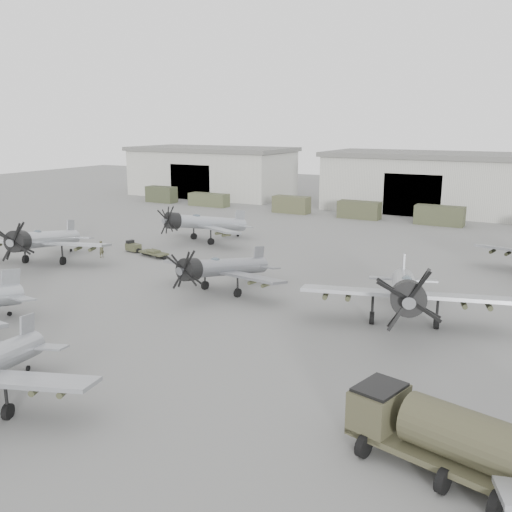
{
  "coord_description": "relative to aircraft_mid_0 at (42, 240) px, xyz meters",
  "views": [
    {
      "loc": [
        19.25,
        -25.66,
        13.07
      ],
      "look_at": [
        -2.36,
        13.73,
        2.5
      ],
      "focal_mm": 40.0,
      "sensor_mm": 36.0,
      "label": 1
    }
  ],
  "objects": [
    {
      "name": "fuel_tanker",
      "position": [
        39.5,
        -15.65,
        -0.7
      ],
      "size": [
        7.66,
        4.11,
        2.81
      ],
      "rotation": [
        0.0,
        0.0,
        -0.25
      ],
      "color": "#3C3A27",
      "rests_on": "ground"
    },
    {
      "name": "aircraft_mid_0",
      "position": [
        0.0,
        0.0,
        0.0
      ],
      "size": [
        12.64,
        11.39,
        5.08
      ],
      "rotation": [
        0.0,
        0.0,
        0.33
      ],
      "color": "#9C9FA5",
      "rests_on": "ground"
    },
    {
      "name": "support_truck_0",
      "position": [
        -16.83,
        39.54,
        -1.0
      ],
      "size": [
        5.16,
        2.2,
        2.62
      ],
      "primitive_type": "cube",
      "color": "#343925",
      "rests_on": "ground"
    },
    {
      "name": "hangar_left",
      "position": [
        -14.52,
        51.5,
        2.06
      ],
      "size": [
        29.0,
        14.8,
        8.7
      ],
      "color": "#AEAFA4",
      "rests_on": "ground"
    },
    {
      "name": "aircraft_mid_2",
      "position": [
        34.23,
        -0.49,
        0.17
      ],
      "size": [
        13.67,
        12.3,
        5.45
      ],
      "rotation": [
        0.0,
        0.0,
        0.28
      ],
      "color": "#9FA2A8",
      "rests_on": "ground"
    },
    {
      "name": "support_truck_4",
      "position": [
        28.43,
        39.54,
        -1.06
      ],
      "size": [
        6.23,
        2.2,
        2.51
      ],
      "primitive_type": "cube",
      "color": "#3A3E28",
      "rests_on": "ground"
    },
    {
      "name": "ground_crew",
      "position": [
        2.93,
        4.69,
        -1.47
      ],
      "size": [
        0.4,
        0.61,
        1.68
      ],
      "primitive_type": "imported",
      "rotation": [
        0.0,
        0.0,
        1.57
      ],
      "color": "#3F3E29",
      "rests_on": "ground"
    },
    {
      "name": "ground",
      "position": [
        23.48,
        -10.46,
        -2.31
      ],
      "size": [
        220.0,
        220.0,
        0.0
      ],
      "primitive_type": "plane",
      "color": "slate",
      "rests_on": "ground"
    },
    {
      "name": "aircraft_far_0",
      "position": [
        7.32,
        15.67,
        -0.15
      ],
      "size": [
        11.64,
        10.55,
        4.76
      ],
      "rotation": [
        0.0,
        0.0,
        -0.42
      ],
      "color": "#95999D",
      "rests_on": "ground"
    },
    {
      "name": "support_truck_2",
      "position": [
        7.17,
        39.54,
        -1.08
      ],
      "size": [
        5.42,
        2.2,
        2.46
      ],
      "primitive_type": "cube",
      "color": "#43452D",
      "rests_on": "ground"
    },
    {
      "name": "hangar_center",
      "position": [
        23.48,
        51.5,
        2.06
      ],
      "size": [
        29.0,
        14.8,
        8.7
      ],
      "color": "#AEAFA4",
      "rests_on": "ground"
    },
    {
      "name": "support_truck_1",
      "position": [
        -7.36,
        39.54,
        -1.3
      ],
      "size": [
        6.61,
        2.2,
        2.03
      ],
      "primitive_type": "cube",
      "color": "#41462E",
      "rests_on": "ground"
    },
    {
      "name": "support_truck_3",
      "position": [
        17.58,
        39.54,
        -1.11
      ],
      "size": [
        5.83,
        2.2,
        2.41
      ],
      "primitive_type": "cube",
      "color": "#3B3E28",
      "rests_on": "ground"
    },
    {
      "name": "tug_trailer",
      "position": [
        5.18,
        7.9,
        -1.87
      ],
      "size": [
        5.92,
        2.43,
        1.17
      ],
      "rotation": [
        0.0,
        0.0,
        -0.23
      ],
      "color": "#393B26",
      "rests_on": "ground"
    },
    {
      "name": "aircraft_mid_1",
      "position": [
        19.68,
        0.04,
        -0.28
      ],
      "size": [
        11.27,
        10.14,
        4.47
      ],
      "rotation": [
        0.0,
        0.0,
        -0.15
      ],
      "color": "gray",
      "rests_on": "ground"
    }
  ]
}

